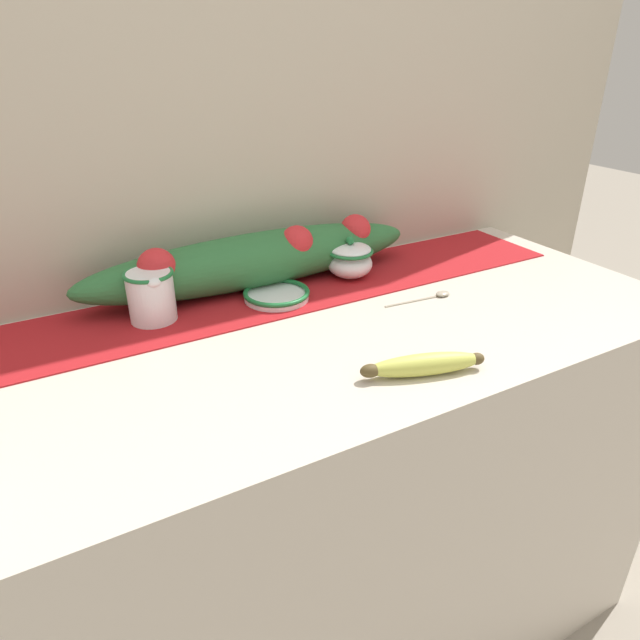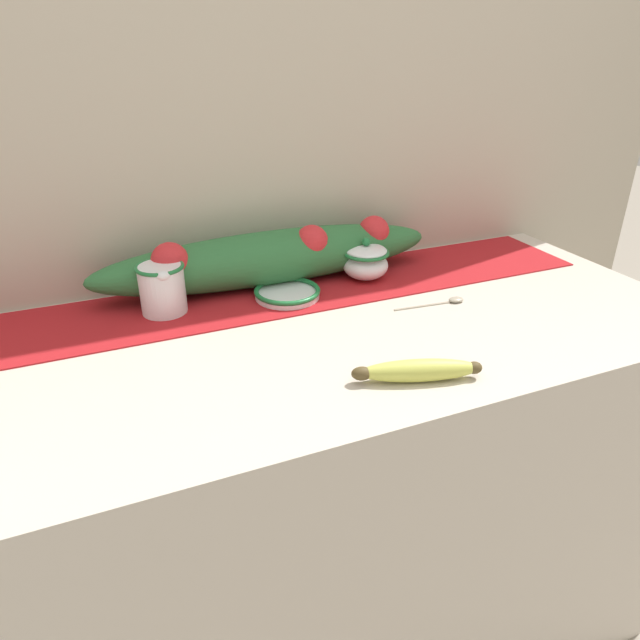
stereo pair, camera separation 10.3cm
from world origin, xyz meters
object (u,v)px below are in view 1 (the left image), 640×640
object	(u,v)px
spoon	(437,295)
sugar_bowl	(350,259)
cream_pitcher	(151,294)
banana	(424,365)
small_dish	(277,294)

from	to	relation	value
spoon	sugar_bowl	bearing A→B (deg)	124.97
spoon	cream_pitcher	bearing A→B (deg)	166.73
banana	spoon	size ratio (longest dim) A/B	1.31
banana	spoon	xyz separation A→B (m)	(0.23, 0.24, -0.01)
cream_pitcher	spoon	distance (m)	0.60
small_dish	banana	world-z (taller)	banana
sugar_bowl	banana	distance (m)	0.44
cream_pitcher	sugar_bowl	size ratio (longest dim) A/B	1.07
sugar_bowl	spoon	xyz separation A→B (m)	(0.11, -0.19, -0.04)
sugar_bowl	spoon	bearing A→B (deg)	-60.21
sugar_bowl	banana	bearing A→B (deg)	-105.80
small_dish	sugar_bowl	bearing A→B (deg)	8.32
cream_pitcher	small_dish	xyz separation A→B (m)	(0.26, -0.03, -0.04)
sugar_bowl	banana	xyz separation A→B (m)	(-0.12, -0.43, -0.03)
cream_pitcher	spoon	bearing A→B (deg)	-18.45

